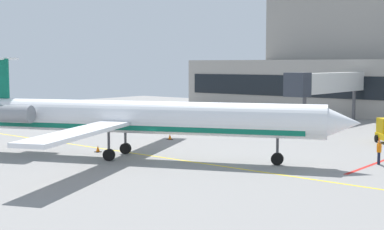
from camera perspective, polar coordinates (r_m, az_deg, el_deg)
The scene contains 7 objects.
ground at distance 42.89m, azimuth -4.07°, elevation -4.59°, with size 120.00×120.00×0.11m.
jet_bridge_east at distance 67.67m, azimuth 13.82°, elevation 3.20°, with size 2.40×17.84×6.38m.
regional_jet at distance 42.92m, azimuth -6.61°, elevation -0.25°, with size 32.15×25.59×7.86m.
belt_loader at distance 63.54m, azimuth 5.56°, elevation -0.51°, with size 3.63×3.39×1.94m.
marshaller at distance 42.39m, azimuth 18.86°, elevation -3.54°, with size 0.34×0.83×1.96m.
safety_cone_alpha at distance 53.34m, azimuth -2.31°, elevation -2.30°, with size 0.47×0.47×0.55m.
safety_cone_bravo at distance 46.45m, azimuth -9.75°, elevation -3.52°, with size 0.47×0.47×0.55m.
Camera 1 is at (29.11, -30.61, 7.33)m, focal length 51.33 mm.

